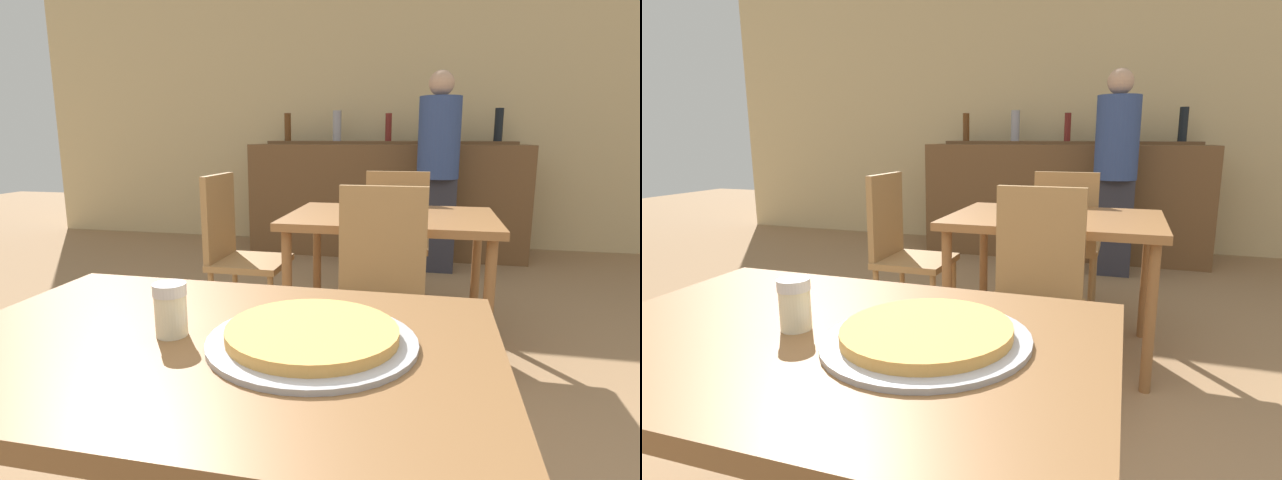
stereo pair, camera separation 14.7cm
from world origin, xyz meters
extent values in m
cube|color=#D1B784|center=(0.00, 4.46, 1.40)|extent=(8.00, 0.05, 2.80)
cube|color=brown|center=(0.00, 0.00, 0.70)|extent=(1.15, 0.77, 0.04)
cylinder|color=brown|center=(-0.51, 0.33, 0.34)|extent=(0.05, 0.05, 0.68)
cylinder|color=brown|center=(0.51, 0.33, 0.34)|extent=(0.05, 0.05, 0.68)
cube|color=brown|center=(0.23, 1.70, 0.71)|extent=(1.07, 0.79, 0.04)
cylinder|color=brown|center=(-0.25, 1.37, 0.34)|extent=(0.05, 0.05, 0.69)
cylinder|color=brown|center=(0.70, 1.37, 0.34)|extent=(0.05, 0.05, 0.69)
cylinder|color=brown|center=(-0.25, 2.04, 0.34)|extent=(0.05, 0.05, 0.69)
cylinder|color=brown|center=(0.70, 2.04, 0.34)|extent=(0.05, 0.05, 0.69)
cube|color=brown|center=(0.00, 3.96, 0.53)|extent=(2.60, 0.56, 1.06)
cube|color=brown|center=(0.00, 4.10, 1.07)|extent=(2.39, 0.24, 0.03)
cylinder|color=#5B3314|center=(-1.02, 4.10, 1.22)|extent=(0.07, 0.07, 0.27)
cylinder|color=#9999A3|center=(-0.51, 4.10, 1.23)|extent=(0.09, 0.09, 0.30)
cylinder|color=maroon|center=(0.00, 4.10, 1.22)|extent=(0.06, 0.06, 0.26)
cylinder|color=#5B3314|center=(0.51, 4.10, 1.21)|extent=(0.06, 0.06, 0.24)
cylinder|color=black|center=(1.02, 4.10, 1.24)|extent=(0.08, 0.08, 0.30)
cube|color=olive|center=(0.23, 1.06, 0.43)|extent=(0.40, 0.40, 0.04)
cube|color=olive|center=(0.23, 1.24, 0.68)|extent=(0.38, 0.04, 0.48)
cylinder|color=olive|center=(0.06, 0.89, 0.21)|extent=(0.03, 0.03, 0.41)
cylinder|color=olive|center=(0.40, 0.89, 0.21)|extent=(0.03, 0.03, 0.41)
cylinder|color=olive|center=(0.06, 1.23, 0.21)|extent=(0.03, 0.03, 0.41)
cylinder|color=olive|center=(0.40, 1.23, 0.21)|extent=(0.03, 0.03, 0.41)
cube|color=olive|center=(0.23, 2.35, 0.43)|extent=(0.40, 0.40, 0.04)
cube|color=olive|center=(0.23, 2.17, 0.68)|extent=(0.38, 0.04, 0.48)
cylinder|color=olive|center=(0.40, 2.52, 0.21)|extent=(0.03, 0.03, 0.41)
cylinder|color=olive|center=(0.06, 2.52, 0.21)|extent=(0.03, 0.03, 0.41)
cylinder|color=olive|center=(0.40, 2.18, 0.21)|extent=(0.03, 0.03, 0.41)
cylinder|color=olive|center=(0.06, 2.18, 0.21)|extent=(0.03, 0.03, 0.41)
cube|color=olive|center=(-0.56, 1.70, 0.43)|extent=(0.40, 0.40, 0.04)
cube|color=olive|center=(-0.74, 1.70, 0.68)|extent=(0.04, 0.38, 0.48)
cylinder|color=olive|center=(-0.39, 1.53, 0.21)|extent=(0.03, 0.03, 0.41)
cylinder|color=olive|center=(-0.39, 1.87, 0.21)|extent=(0.03, 0.03, 0.41)
cylinder|color=olive|center=(-0.73, 1.53, 0.21)|extent=(0.03, 0.03, 0.41)
cylinder|color=olive|center=(-0.73, 1.87, 0.21)|extent=(0.03, 0.03, 0.41)
cylinder|color=#A3A3A8|center=(0.20, 0.02, 0.73)|extent=(0.42, 0.42, 0.01)
cylinder|color=gold|center=(0.20, 0.02, 0.75)|extent=(0.35, 0.35, 0.02)
cylinder|color=beige|center=(-0.09, 0.00, 0.77)|extent=(0.07, 0.07, 0.09)
cylinder|color=silver|center=(-0.09, 0.00, 0.82)|extent=(0.07, 0.07, 0.02)
cube|color=#2D2D38|center=(0.47, 3.38, 0.39)|extent=(0.32, 0.18, 0.79)
cylinder|color=#33477F|center=(0.47, 3.38, 1.12)|extent=(0.34, 0.34, 0.66)
sphere|color=tan|center=(0.47, 3.38, 1.55)|extent=(0.20, 0.20, 0.20)
camera|label=1|loc=(0.42, -0.89, 1.13)|focal=28.00mm
camera|label=2|loc=(0.56, -0.85, 1.13)|focal=28.00mm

